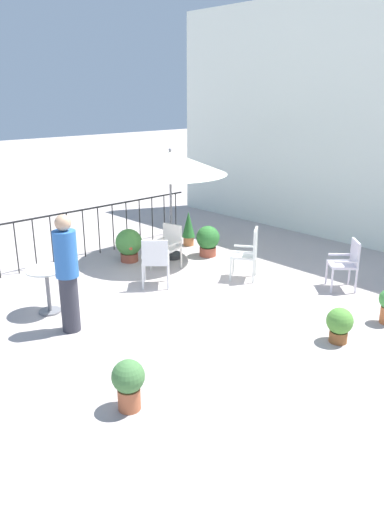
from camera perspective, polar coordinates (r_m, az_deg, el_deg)
ground_plane at (r=8.12m, az=-0.84°, el=-5.08°), size 60.00×60.00×0.00m
villa_facade at (r=11.42m, az=18.39°, el=14.66°), size 10.23×0.30×5.33m
terrace_railing at (r=10.25m, az=-12.59°, el=3.54°), size 0.03×5.43×1.01m
patio_umbrella_0 at (r=9.73m, az=-2.56°, el=10.75°), size 2.26×2.26×2.23m
cafe_table_0 at (r=7.80m, az=-16.56°, el=-3.00°), size 0.62×0.62×0.72m
patio_chair_0 at (r=9.40m, az=-2.78°, el=1.42°), size 0.54×0.57×0.85m
patio_chair_1 at (r=8.78m, az=17.67°, el=-0.57°), size 0.62×0.62×0.88m
patio_chair_2 at (r=8.87m, az=6.62°, el=0.58°), size 0.61×0.60×0.96m
patio_chair_3 at (r=8.47m, az=-4.31°, el=-0.32°), size 0.65×0.65×0.89m
potted_plant_0 at (r=5.40m, az=-7.44°, el=-14.39°), size 0.36×0.36×0.58m
potted_plant_1 at (r=10.86m, az=-0.41°, el=3.36°), size 0.29×0.29×0.77m
potted_plant_2 at (r=10.16m, az=1.87°, el=1.90°), size 0.49×0.49×0.64m
potted_plant_3 at (r=6.98m, az=16.86°, el=-7.58°), size 0.36×0.36×0.50m
potted_plant_5 at (r=9.91m, az=-7.39°, el=1.38°), size 0.54×0.54×0.67m
standing_person at (r=6.98m, az=-14.39°, el=-1.89°), size 0.44×0.44×1.71m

